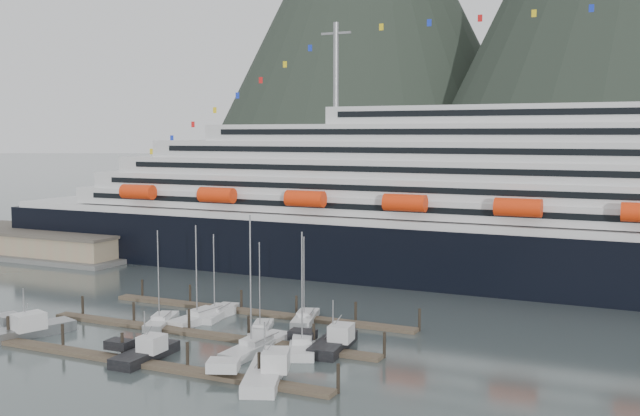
# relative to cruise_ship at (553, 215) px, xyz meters

# --- Properties ---
(ground) EXTENTS (1600.00, 1600.00, 0.00)m
(ground) POSITION_rel_cruise_ship_xyz_m (-30.03, -54.94, -12.04)
(ground) COLOR #465253
(ground) RESTS_ON ground
(cruise_ship) EXTENTS (210.00, 30.40, 50.30)m
(cruise_ship) POSITION_rel_cruise_ship_xyz_m (0.00, 0.00, 0.00)
(cruise_ship) COLOR black
(cruise_ship) RESTS_ON ground
(warehouse) EXTENTS (46.00, 20.00, 5.80)m
(warehouse) POSITION_rel_cruise_ship_xyz_m (-102.03, -12.94, -9.79)
(warehouse) COLOR #595956
(warehouse) RESTS_ON ground
(dock_near) EXTENTS (48.18, 2.28, 3.20)m
(dock_near) POSITION_rel_cruise_ship_xyz_m (-34.95, -64.89, -11.73)
(dock_near) COLOR #4D3D31
(dock_near) RESTS_ON ground
(dock_mid) EXTENTS (48.18, 2.28, 3.20)m
(dock_mid) POSITION_rel_cruise_ship_xyz_m (-34.95, -51.89, -11.73)
(dock_mid) COLOR #4D3D31
(dock_mid) RESTS_ON ground
(dock_far) EXTENTS (48.18, 2.28, 3.20)m
(dock_far) POSITION_rel_cruise_ship_xyz_m (-34.95, -38.89, -11.73)
(dock_far) COLOR #4D3D31
(dock_far) RESTS_ON ground
(sailboat_a) EXTENTS (5.40, 9.03, 13.35)m
(sailboat_a) POSITION_rel_cruise_ship_xyz_m (-43.38, -49.67, -11.62)
(sailboat_a) COLOR silver
(sailboat_a) RESTS_ON ground
(sailboat_b) EXTENTS (4.20, 11.38, 13.89)m
(sailboat_b) POSITION_rel_cruise_ship_xyz_m (-39.59, -45.50, -11.61)
(sailboat_b) COLOR silver
(sailboat_b) RESTS_ON ground
(sailboat_c) EXTENTS (5.17, 8.55, 12.28)m
(sailboat_c) POSITION_rel_cruise_ship_xyz_m (-29.29, -47.36, -11.64)
(sailboat_c) COLOR silver
(sailboat_c) RESTS_ON ground
(sailboat_d) EXTENTS (3.17, 12.21, 16.82)m
(sailboat_d) POSITION_rel_cruise_ship_xyz_m (-25.73, -54.59, -11.59)
(sailboat_d) COLOR silver
(sailboat_d) RESTS_ON ground
(sailboat_e) EXTENTS (4.22, 10.28, 12.25)m
(sailboat_e) POSITION_rel_cruise_ship_xyz_m (-39.15, -42.46, -11.63)
(sailboat_e) COLOR silver
(sailboat_e) RESTS_ON ground
(sailboat_f) EXTENTS (4.93, 9.23, 12.31)m
(sailboat_f) POSITION_rel_cruise_ship_xyz_m (-26.62, -39.89, -11.63)
(sailboat_f) COLOR silver
(sailboat_f) RESTS_ON ground
(sailboat_h) EXTENTS (7.03, 10.64, 14.85)m
(sailboat_h) POSITION_rel_cruise_ship_xyz_m (-20.94, -52.02, -11.59)
(sailboat_h) COLOR silver
(sailboat_h) RESTS_ON ground
(trawler_a) EXTENTS (10.09, 12.87, 6.82)m
(trawler_a) POSITION_rel_cruise_ship_xyz_m (-55.46, -61.84, -11.16)
(trawler_a) COLOR #939598
(trawler_a) RESTS_ON ground
(trawler_b) EXTENTS (7.31, 9.59, 6.12)m
(trawler_b) POSITION_rel_cruise_ship_xyz_m (-35.46, -63.13, -11.22)
(trawler_b) COLOR black
(trawler_b) RESTS_ON ground
(trawler_d) EXTENTS (9.77, 11.96, 6.84)m
(trawler_d) POSITION_rel_cruise_ship_xyz_m (-19.61, -63.64, -11.16)
(trawler_d) COLOR silver
(trawler_d) RESTS_ON ground
(trawler_e) EXTENTS (7.98, 10.45, 6.55)m
(trawler_e) POSITION_rel_cruise_ship_xyz_m (-17.87, -50.29, -11.18)
(trawler_e) COLOR black
(trawler_e) RESTS_ON ground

